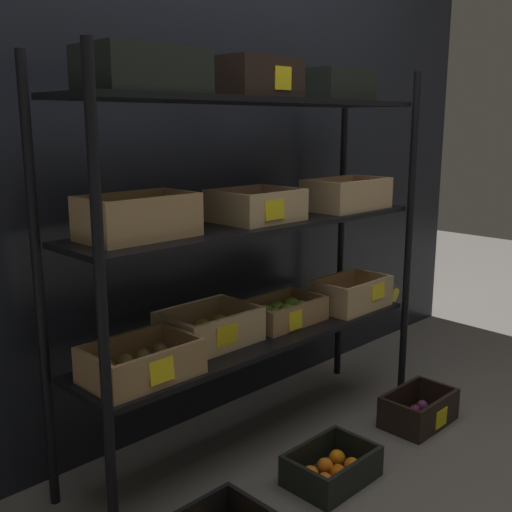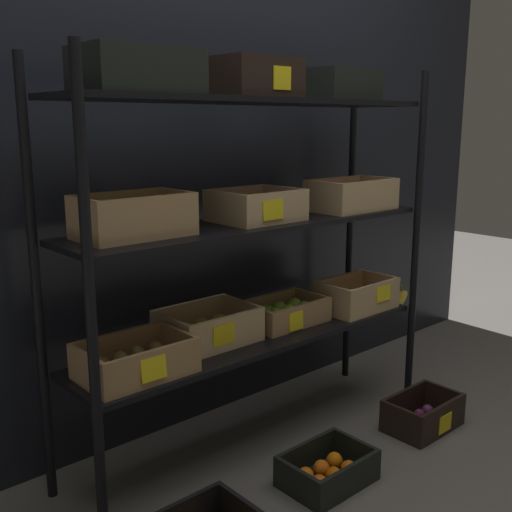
# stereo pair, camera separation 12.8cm
# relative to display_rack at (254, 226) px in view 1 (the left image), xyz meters

# --- Properties ---
(ground_plane) EXTENTS (10.00, 10.00, 0.00)m
(ground_plane) POSITION_rel_display_rack_xyz_m (0.01, -0.00, -0.88)
(ground_plane) COLOR #605B56
(storefront_wall) EXTENTS (3.95, 0.12, 2.44)m
(storefront_wall) POSITION_rel_display_rack_xyz_m (0.01, 0.39, 0.34)
(storefront_wall) COLOR black
(storefront_wall) RESTS_ON ground_plane
(display_rack) EXTENTS (1.67, 0.41, 1.49)m
(display_rack) POSITION_rel_display_rack_xyz_m (0.00, 0.00, 0.00)
(display_rack) COLOR black
(display_rack) RESTS_ON ground_plane
(crate_ground_tangerine) EXTENTS (0.32, 0.23, 0.12)m
(crate_ground_tangerine) POSITION_rel_display_rack_xyz_m (0.00, -0.39, -0.84)
(crate_ground_tangerine) COLOR black
(crate_ground_tangerine) RESTS_ON ground_plane
(crate_ground_plum) EXTENTS (0.33, 0.21, 0.14)m
(crate_ground_plum) POSITION_rel_display_rack_xyz_m (0.61, -0.39, -0.83)
(crate_ground_plum) COLOR black
(crate_ground_plum) RESTS_ON ground_plane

